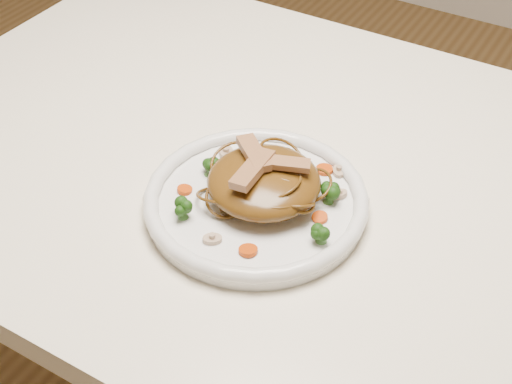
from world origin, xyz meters
The scene contains 19 objects.
table centered at (0.00, 0.00, 0.65)m, with size 1.20×0.80×0.75m.
plate centered at (0.01, -0.10, 0.76)m, with size 0.28×0.28×0.02m, color white.
noodle_mound centered at (0.01, -0.09, 0.79)m, with size 0.14×0.14×0.05m, color #583710.
chicken_a centered at (0.04, -0.08, 0.82)m, with size 0.06×0.02×0.01m, color #B18053.
chicken_b centered at (-0.01, -0.08, 0.82)m, with size 0.07×0.02×0.01m, color #B18053.
chicken_c centered at (0.01, -0.11, 0.82)m, with size 0.07×0.02×0.01m, color #B18053.
broccoli_0 centered at (0.09, -0.05, 0.78)m, with size 0.02×0.02×0.03m, color #1D470E, non-canonical shape.
broccoli_1 centered at (-0.07, -0.09, 0.78)m, with size 0.02×0.02×0.03m, color #1D470E, non-canonical shape.
broccoli_2 centered at (-0.05, -0.17, 0.78)m, with size 0.03×0.03×0.03m, color #1D470E, non-canonical shape.
broccoli_3 centered at (0.11, -0.12, 0.78)m, with size 0.03×0.03×0.03m, color #1D470E, non-canonical shape.
carrot_0 centered at (0.06, 0.00, 0.77)m, with size 0.02×0.02×0.01m, color #B73006.
carrot_1 centered at (-0.08, -0.13, 0.77)m, with size 0.02×0.02×0.01m, color #B73006.
carrot_2 centered at (0.09, -0.09, 0.77)m, with size 0.02×0.02×0.01m, color #B73006.
carrot_3 centered at (-0.02, -0.01, 0.77)m, with size 0.02×0.02×0.01m, color #B73006.
carrot_4 centered at (0.05, -0.18, 0.77)m, with size 0.02×0.02×0.01m, color #B73006.
mushroom_0 centered at (0.00, -0.19, 0.77)m, with size 0.02×0.02×0.01m, color beige.
mushroom_1 centered at (0.10, -0.04, 0.77)m, with size 0.02×0.02×0.01m, color beige.
mushroom_2 centered at (-0.07, -0.04, 0.77)m, with size 0.03×0.03×0.01m, color beige.
mushroom_3 centered at (0.08, 0.00, 0.77)m, with size 0.02×0.02×0.01m, color beige.
Camera 1 is at (0.36, -0.69, 1.38)m, focal length 51.35 mm.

